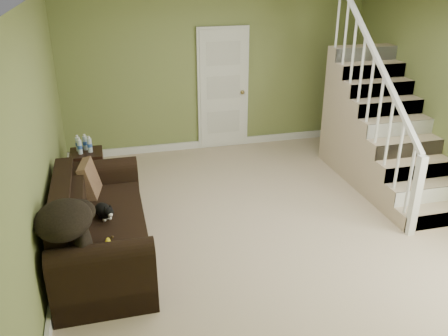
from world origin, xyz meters
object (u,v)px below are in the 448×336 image
sofa (98,229)px  cat (103,211)px  banana (108,244)px  side_table (88,168)px

sofa → cat: bearing=-6.9°
cat → banana: bearing=-109.0°
side_table → cat: bearing=-83.5°
sofa → side_table: 1.82m
side_table → banana: size_ratio=3.53×
side_table → banana: bearing=-84.5°
sofa → side_table: sofa is taller
sofa → banana: size_ratio=10.11×
cat → banana: (0.03, -0.57, -0.05)m
sofa → cat: size_ratio=5.18×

